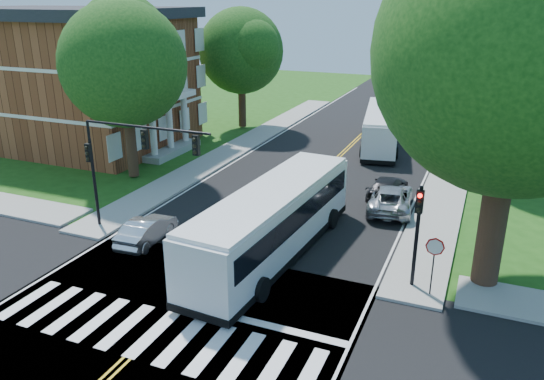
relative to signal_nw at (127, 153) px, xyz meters
The scene contains 24 objects.
ground 9.74m from the signal_nw, 47.67° to the right, with size 140.00×140.00×0.00m, color #1D4A12.
road 13.69m from the signal_nw, 63.16° to the left, with size 14.00×96.00×0.01m, color black.
cross_road 9.73m from the signal_nw, 47.67° to the right, with size 60.00×12.00×0.01m, color black.
center_line 17.20m from the signal_nw, 69.39° to the left, with size 0.36×70.00×0.01m, color gold.
edge_line_w 16.20m from the signal_nw, 93.47° to the left, with size 0.12×70.00×0.01m, color silver.
edge_line_e 20.54m from the signal_nw, 50.90° to the left, with size 0.12×70.00×0.01m, color silver.
crosswalk 10.07m from the signal_nw, 49.80° to the right, with size 12.60×3.00×0.01m, color silver.
stop_bar 11.40m from the signal_nw, 27.30° to the right, with size 6.60×0.40×0.01m, color silver.
sidewalk_nw 19.22m from the signal_nw, 97.50° to the left, with size 2.60×40.00×0.15m, color gray.
sidewalk_ne 23.75m from the signal_nw, 52.69° to the left, with size 2.60×40.00×0.15m, color gray.
tree_ne_big 17.72m from the signal_nw, ahead, with size 10.80×10.80×14.91m.
tree_west_near 9.96m from the signal_nw, 126.70° to the left, with size 8.00×8.00×11.40m.
tree_west_far 24.27m from the signal_nw, 102.31° to the left, with size 7.60×7.60×10.67m.
tree_east_mid 24.94m from the signal_nw, 45.36° to the left, with size 8.40×8.40×11.93m.
tree_east_far 38.34m from the signal_nw, 61.33° to the left, with size 7.20×7.20×10.34m.
brick_building 21.08m from the signal_nw, 139.86° to the left, with size 20.00×13.00×10.80m.
signal_nw is the anchor object (origin of this frame).
signal_ne 14.13m from the signal_nw, ahead, with size 0.30×0.46×4.40m.
stop_sign 15.05m from the signal_nw, ahead, with size 0.76×0.08×2.53m.
bus_lead 7.95m from the signal_nw, ahead, with size 3.77×13.02×3.33m.
bus_follow 23.66m from the signal_nw, 69.78° to the left, with size 4.50×11.90×3.01m.
hatchback 3.94m from the signal_nw, 25.30° to the right, with size 1.37×3.92×1.29m, color silver.
suv 14.77m from the signal_nw, 36.34° to the left, with size 2.38×5.15×1.43m, color #A8AAAF.
dark_sedan 15.51m from the signal_nw, 43.13° to the left, with size 1.83×4.51×1.31m, color black.
Camera 1 is at (10.31, -13.91, 11.58)m, focal length 35.00 mm.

